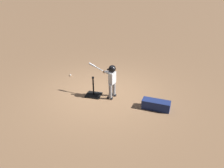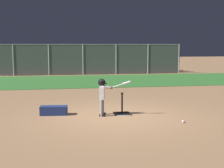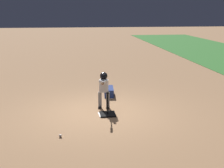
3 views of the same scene
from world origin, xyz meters
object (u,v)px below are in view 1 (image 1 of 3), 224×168
Objects in this scene: batter_child at (111,77)px; baseball at (70,75)px; batting_tee at (94,93)px; equipment_bag at (156,105)px.

baseball is (2.10, -1.27, -0.69)m from batter_child.
equipment_bag is (-2.12, 0.29, 0.06)m from batting_tee.
baseball is 3.95m from equipment_bag.
batter_child reaches higher than batting_tee.
batter_child reaches higher than baseball.
batter_child reaches higher than equipment_bag.
equipment_bag is at bearing 167.37° from batter_child.
baseball is at bearing -41.60° from batting_tee.
batting_tee reaches higher than equipment_bag.
batting_tee is 0.60× the size of batter_child.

